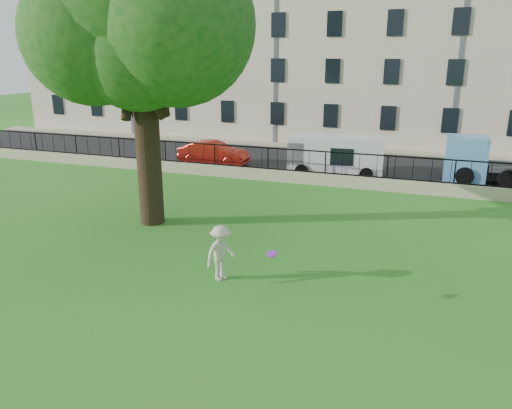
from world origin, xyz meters
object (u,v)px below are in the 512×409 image
at_px(tree, 137,10).
at_px(frisbee, 272,254).
at_px(man, 221,253).
at_px(blue_truck, 502,161).
at_px(red_sedan, 214,153).
at_px(white_van, 336,156).

bearing_deg(tree, frisbee, -36.16).
xyz_separation_m(man, blue_truck, (8.84, 15.14, 0.32)).
height_order(tree, red_sedan, tree).
relative_size(white_van, blue_truck, 0.91).
distance_m(tree, red_sedan, 12.78).
distance_m(white_van, blue_truck, 8.30).
xyz_separation_m(tree, frisbee, (6.55, -4.79, -6.39)).
relative_size(man, white_van, 0.33).
height_order(red_sedan, blue_truck, blue_truck).
distance_m(man, white_van, 14.15).
relative_size(tree, man, 6.92).
bearing_deg(man, white_van, 21.37).
bearing_deg(red_sedan, blue_truck, -87.17).
xyz_separation_m(tree, man, (4.72, -3.88, -6.98)).
bearing_deg(tree, red_sedan, 100.81).
relative_size(man, blue_truck, 0.30).
distance_m(red_sedan, blue_truck, 15.57).
bearing_deg(white_van, tree, -122.05).
xyz_separation_m(frisbee, red_sedan, (-8.54, 15.21, -0.73)).
relative_size(tree, frisbee, 42.58).
bearing_deg(man, tree, 74.37).
distance_m(red_sedan, white_van, 7.32).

